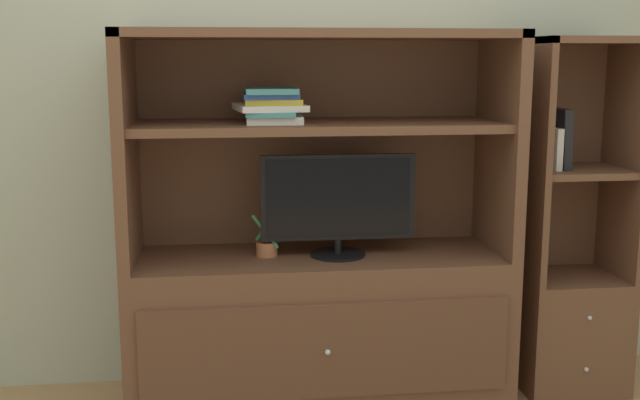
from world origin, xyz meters
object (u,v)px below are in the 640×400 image
Objects in this scene: upright_book_row at (555,143)px; tv_monitor at (338,203)px; potted_plant at (267,243)px; magazine_stack at (272,106)px; bookshelf_tall at (570,275)px; media_console at (318,288)px.

tv_monitor is at bearing -178.27° from upright_book_row.
potted_plant is at bearing 179.76° from upright_book_row.
magazine_stack is at bearing -7.30° from potted_plant.
magazine_stack is 0.22× the size of bookshelf_tall.
tv_monitor is 0.50m from magazine_stack.
media_console is 6.18× the size of upright_book_row.
magazine_stack is 1.57m from bookshelf_tall.
bookshelf_tall is (1.16, 0.00, 0.02)m from media_console.
magazine_stack is at bearing 173.62° from tv_monitor.
potted_plant is 0.59m from magazine_stack.
magazine_stack reaches higher than tv_monitor.
tv_monitor is at bearing -6.38° from magazine_stack.
media_console is 1.22m from upright_book_row.
bookshelf_tall is (1.38, 0.01, -0.19)m from potted_plant.
potted_plant is 0.16× the size of bookshelf_tall.
media_console reaches higher than potted_plant.
upright_book_row is (1.25, -0.00, -0.17)m from magazine_stack.
upright_book_row is (1.27, -0.01, 0.42)m from potted_plant.
upright_book_row is (0.97, 0.03, 0.24)m from tv_monitor.
tv_monitor is at bearing -23.82° from media_console.
magazine_stack reaches higher than upright_book_row.
media_console is 6.28× the size of potted_plant.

